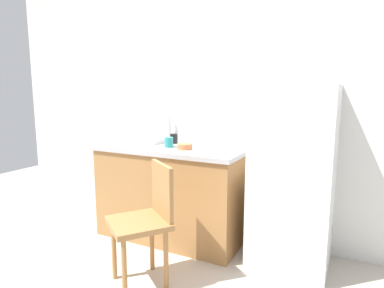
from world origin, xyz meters
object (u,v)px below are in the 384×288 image
(chair, at_px, (146,218))
(cup_black, at_px, (174,139))
(dish_tray, at_px, (148,141))
(cup_teal, at_px, (169,142))
(refrigerator, at_px, (293,177))
(terracotta_bowl, at_px, (185,147))

(chair, distance_m, cup_black, 1.07)
(chair, relative_size, dish_tray, 3.18)
(cup_teal, bearing_deg, refrigerator, 2.28)
(chair, xyz_separation_m, cup_teal, (-0.24, 0.71, 0.44))
(refrigerator, relative_size, dish_tray, 5.20)
(terracotta_bowl, relative_size, cup_black, 1.40)
(terracotta_bowl, bearing_deg, dish_tray, 163.66)
(terracotta_bowl, distance_m, cup_teal, 0.19)
(dish_tray, bearing_deg, chair, -56.53)
(chair, height_order, dish_tray, dish_tray)
(cup_black, bearing_deg, dish_tray, -157.16)
(terracotta_bowl, xyz_separation_m, cup_teal, (-0.19, 0.03, 0.02))
(chair, distance_m, cup_teal, 0.87)
(dish_tray, xyz_separation_m, terracotta_bowl, (0.50, -0.15, -0.00))
(dish_tray, height_order, cup_black, cup_black)
(refrigerator, xyz_separation_m, cup_black, (-1.19, 0.17, 0.21))
(cup_teal, bearing_deg, dish_tray, 159.96)
(refrigerator, xyz_separation_m, chair, (-0.89, -0.76, -0.23))
(cup_black, xyz_separation_m, cup_teal, (0.07, -0.21, -0.00))
(dish_tray, xyz_separation_m, cup_black, (0.24, 0.10, 0.02))
(dish_tray, bearing_deg, cup_teal, -20.04)
(chair, bearing_deg, cup_black, 145.03)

